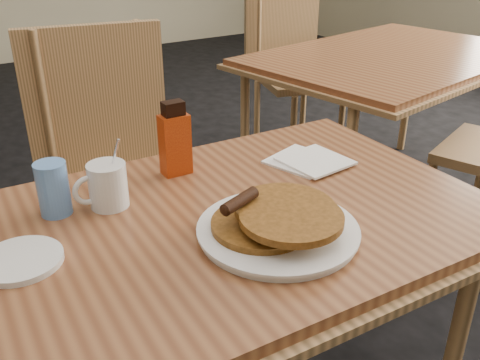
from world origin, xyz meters
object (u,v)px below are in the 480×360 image
(neighbor_table, at_px, (393,61))
(chair_neighbor_far, at_px, (291,57))
(chair_main_far, at_px, (113,155))
(syrup_bottle, at_px, (175,141))
(pancake_plate, at_px, (278,224))
(main_table, at_px, (232,230))
(coffee_mug, at_px, (107,185))
(blue_tumbler, at_px, (53,189))

(neighbor_table, bearing_deg, chair_neighbor_far, 92.17)
(chair_main_far, xyz_separation_m, syrup_bottle, (-0.01, -0.50, 0.22))
(pancake_plate, relative_size, syrup_bottle, 1.76)
(main_table, bearing_deg, neighbor_table, 31.30)
(main_table, height_order, neighbor_table, same)
(coffee_mug, bearing_deg, blue_tumbler, 146.03)
(neighbor_table, xyz_separation_m, blue_tumbler, (-1.75, -0.67, 0.10))
(main_table, xyz_separation_m, chair_neighbor_far, (1.41, 1.61, -0.12))
(pancake_plate, xyz_separation_m, coffee_mug, (-0.24, 0.30, 0.03))
(pancake_plate, height_order, coffee_mug, coffee_mug)
(chair_main_far, height_order, chair_neighbor_far, chair_main_far)
(chair_main_far, xyz_separation_m, pancake_plate, (0.03, -0.87, 0.16))
(syrup_bottle, bearing_deg, chair_neighbor_far, 45.55)
(pancake_plate, bearing_deg, chair_neighbor_far, 51.64)
(neighbor_table, height_order, chair_neighbor_far, chair_neighbor_far)
(neighbor_table, height_order, blue_tumbler, blue_tumbler)
(main_table, height_order, chair_main_far, chair_main_far)
(main_table, relative_size, coffee_mug, 7.53)
(blue_tumbler, bearing_deg, coffee_mug, -15.79)
(main_table, bearing_deg, pancake_plate, -76.22)
(main_table, relative_size, chair_main_far, 1.16)
(chair_main_far, distance_m, blue_tumbler, 0.66)
(chair_neighbor_far, xyz_separation_m, coffee_mug, (-1.62, -1.44, 0.22))
(syrup_bottle, bearing_deg, neighbor_table, 25.05)
(blue_tumbler, bearing_deg, pancake_plate, -43.19)
(chair_neighbor_far, relative_size, syrup_bottle, 5.32)
(neighbor_table, relative_size, pancake_plate, 4.69)
(pancake_plate, bearing_deg, chair_main_far, 92.28)
(pancake_plate, relative_size, coffee_mug, 2.07)
(chair_main_far, xyz_separation_m, blue_tumbler, (-0.31, -0.55, 0.20))
(chair_main_far, bearing_deg, syrup_bottle, -79.57)
(chair_main_far, distance_m, syrup_bottle, 0.55)
(neighbor_table, height_order, chair_main_far, chair_main_far)
(pancake_plate, xyz_separation_m, blue_tumbler, (-0.35, 0.33, 0.03))
(syrup_bottle, bearing_deg, chair_main_far, 90.83)
(pancake_plate, distance_m, coffee_mug, 0.38)
(pancake_plate, distance_m, blue_tumbler, 0.48)
(main_table, bearing_deg, chair_neighbor_far, 48.90)
(neighbor_table, bearing_deg, blue_tumbler, -159.02)
(neighbor_table, bearing_deg, coffee_mug, -156.93)
(syrup_bottle, height_order, blue_tumbler, syrup_bottle)
(neighbor_table, bearing_deg, pancake_plate, -144.59)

